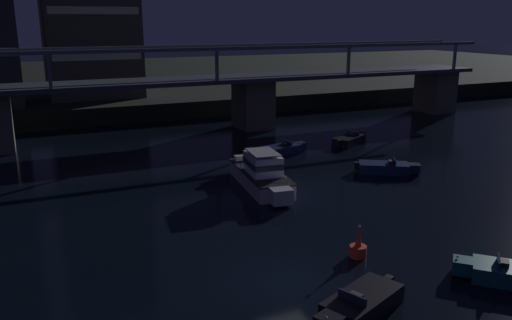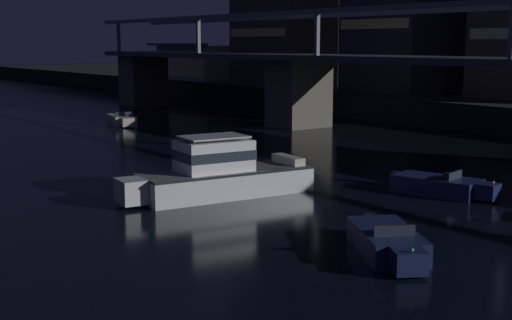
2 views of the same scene
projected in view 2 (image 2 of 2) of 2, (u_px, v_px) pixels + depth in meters
river_bridge at (428, 83)px, 47.73m from camera, size 86.60×6.40×9.38m
waterfront_pavilion at (199, 62)px, 91.88m from camera, size 12.40×7.40×4.70m
cabin_cruiser_near_left at (219, 173)px, 32.08m from camera, size 3.63×9.32×2.79m
speedboat_near_right at (122, 120)px, 60.32m from camera, size 5.19×2.74×1.16m
speedboat_mid_left at (388, 242)px, 23.25m from camera, size 4.82×3.72×1.16m
speedboat_mid_center at (441, 186)px, 32.49m from camera, size 5.21×2.60×1.16m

